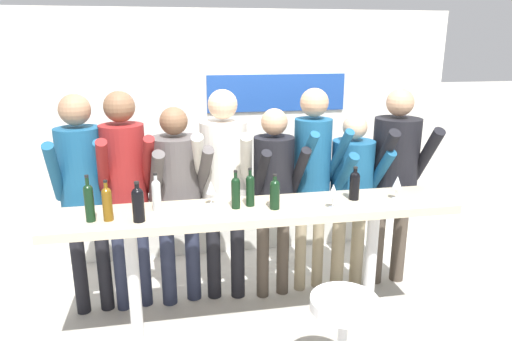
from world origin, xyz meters
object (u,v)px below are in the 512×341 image
(bar_stool, at_px, (343,330))
(wine_bottle_2, at_px, (250,189))
(person_far_right, at_px, (352,185))
(wine_bottle_3, at_px, (236,191))
(wine_bottle_6, at_px, (275,193))
(wine_glass_0, at_px, (397,183))
(wine_glass_2, at_px, (333,191))
(wine_bottle_7, at_px, (89,201))
(wine_bottle_1, at_px, (156,194))
(person_left, at_px, (125,178))
(person_center_right, at_px, (274,184))
(person_center, at_px, (224,174))
(tasting_table, at_px, (258,228))
(person_far_left, at_px, (82,182))
(person_rightmost, at_px, (395,168))
(wine_bottle_5, at_px, (107,202))
(wine_glass_1, at_px, (211,188))
(person_right, at_px, (313,167))
(person_center_left, at_px, (177,187))
(wine_bottle_0, at_px, (138,203))
(wine_bottle_4, at_px, (355,184))

(bar_stool, distance_m, wine_bottle_2, 1.12)
(bar_stool, distance_m, person_far_right, 1.44)
(wine_bottle_3, distance_m, wine_bottle_6, 0.27)
(wine_glass_0, distance_m, wine_glass_2, 0.54)
(wine_bottle_2, xyz_separation_m, wine_bottle_7, (-1.08, -0.10, 0.01))
(wine_glass_0, bearing_deg, wine_bottle_7, -178.89)
(wine_bottle_1, height_order, wine_glass_2, wine_bottle_1)
(person_left, xyz_separation_m, wine_bottle_1, (0.25, -0.48, 0.02))
(person_center_right, bearing_deg, wine_bottle_2, -126.43)
(wine_bottle_3, bearing_deg, person_left, 146.31)
(person_center, bearing_deg, tasting_table, -64.19)
(person_far_left, distance_m, person_rightmost, 2.61)
(wine_bottle_1, xyz_separation_m, wine_bottle_5, (-0.31, -0.13, 0.00))
(person_center_right, bearing_deg, person_left, 173.17)
(wine_glass_0, relative_size, wine_glass_1, 1.00)
(tasting_table, bearing_deg, wine_glass_0, -0.91)
(person_right, xyz_separation_m, wine_bottle_5, (-1.60, -0.63, 0.01))
(wine_bottle_1, relative_size, wine_bottle_7, 0.86)
(person_far_left, distance_m, wine_bottle_7, 0.62)
(person_center_left, distance_m, person_far_right, 1.49)
(person_center_right, height_order, wine_bottle_0, person_center_right)
(wine_bottle_0, xyz_separation_m, wine_bottle_6, (0.93, 0.06, -0.01))
(tasting_table, distance_m, person_far_left, 1.41)
(person_left, bearing_deg, wine_bottle_3, -43.59)
(wine_bottle_3, distance_m, wine_glass_2, 0.69)
(tasting_table, distance_m, wine_bottle_2, 0.29)
(wine_bottle_5, relative_size, wine_bottle_6, 1.09)
(person_center_right, height_order, person_right, person_right)
(wine_glass_0, bearing_deg, person_far_left, 166.62)
(wine_bottle_7, bearing_deg, person_right, 20.05)
(wine_bottle_0, bearing_deg, person_center_right, 31.05)
(person_center_left, relative_size, person_right, 0.93)
(person_far_left, distance_m, person_right, 1.86)
(person_right, bearing_deg, person_rightmost, -9.59)
(person_center_right, relative_size, wine_glass_2, 9.35)
(person_left, bearing_deg, person_center_right, -11.09)
(wine_bottle_3, distance_m, wine_bottle_4, 0.89)
(wine_bottle_7, bearing_deg, tasting_table, 3.00)
(wine_bottle_0, xyz_separation_m, wine_bottle_7, (-0.31, 0.06, 0.01))
(wine_bottle_6, bearing_deg, person_rightmost, 26.42)
(bar_stool, bearing_deg, tasting_table, 120.26)
(person_far_right, xyz_separation_m, wine_bottle_7, (-2.06, -0.59, 0.20))
(wine_bottle_3, height_order, wine_glass_0, wine_bottle_3)
(person_center_right, bearing_deg, wine_bottle_5, -160.83)
(person_left, relative_size, wine_bottle_0, 6.65)
(person_center_left, distance_m, wine_bottle_5, 0.78)
(person_far_left, relative_size, person_center_right, 1.09)
(person_center_right, relative_size, wine_bottle_4, 6.56)
(wine_glass_0, bearing_deg, bar_stool, -133.66)
(person_center, xyz_separation_m, wine_glass_2, (0.69, -0.67, 0.03))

